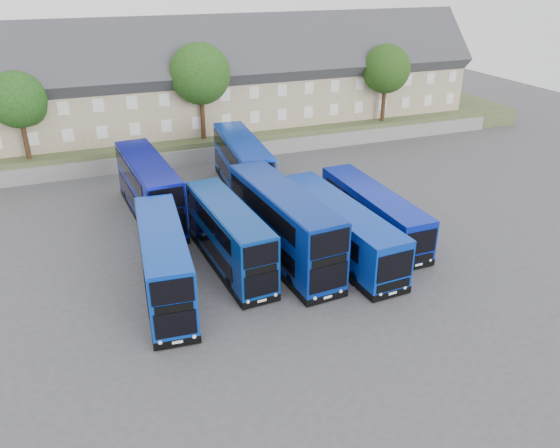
{
  "coord_description": "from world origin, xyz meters",
  "views": [
    {
      "loc": [
        -9.95,
        -26.15,
        17.65
      ],
      "look_at": [
        1.75,
        3.99,
        2.2
      ],
      "focal_mm": 35.0,
      "sensor_mm": 36.0,
      "label": 1
    }
  ],
  "objects_px": {
    "coach_east_a": "(338,229)",
    "tree_mid": "(201,76)",
    "tree_west": "(20,102)",
    "tree_east": "(387,71)",
    "dd_front_left": "(164,264)",
    "dd_front_mid": "(229,238)",
    "tree_far": "(400,55)"
  },
  "relations": [
    {
      "from": "dd_front_mid",
      "to": "tree_far",
      "type": "bearing_deg",
      "value": 39.59
    },
    {
      "from": "dd_front_mid",
      "to": "tree_west",
      "type": "height_order",
      "value": "tree_west"
    },
    {
      "from": "tree_west",
      "to": "tree_far",
      "type": "bearing_deg",
      "value": 9.46
    },
    {
      "from": "dd_front_left",
      "to": "tree_mid",
      "type": "height_order",
      "value": "tree_mid"
    },
    {
      "from": "dd_front_left",
      "to": "tree_mid",
      "type": "xyz_separation_m",
      "value": [
        8.43,
        23.9,
        6.0
      ]
    },
    {
      "from": "tree_far",
      "to": "tree_mid",
      "type": "bearing_deg",
      "value": -165.96
    },
    {
      "from": "dd_front_left",
      "to": "tree_far",
      "type": "xyz_separation_m",
      "value": [
        34.43,
        30.4,
        5.67
      ]
    },
    {
      "from": "tree_east",
      "to": "dd_front_mid",
      "type": "bearing_deg",
      "value": -138.18
    },
    {
      "from": "tree_far",
      "to": "dd_front_mid",
      "type": "bearing_deg",
      "value": -136.49
    },
    {
      "from": "tree_east",
      "to": "tree_far",
      "type": "distance_m",
      "value": 9.23
    },
    {
      "from": "tree_mid",
      "to": "tree_far",
      "type": "bearing_deg",
      "value": 14.04
    },
    {
      "from": "coach_east_a",
      "to": "tree_west",
      "type": "height_order",
      "value": "tree_west"
    },
    {
      "from": "tree_east",
      "to": "tree_west",
      "type": "bearing_deg",
      "value": -180.0
    },
    {
      "from": "tree_mid",
      "to": "dd_front_mid",
      "type": "bearing_deg",
      "value": -100.3
    },
    {
      "from": "coach_east_a",
      "to": "tree_west",
      "type": "xyz_separation_m",
      "value": [
        -19.31,
        22.3,
        5.34
      ]
    },
    {
      "from": "dd_front_mid",
      "to": "tree_mid",
      "type": "height_order",
      "value": "tree_mid"
    },
    {
      "from": "dd_front_left",
      "to": "tree_west",
      "type": "relative_size",
      "value": 1.4
    },
    {
      "from": "coach_east_a",
      "to": "tree_east",
      "type": "height_order",
      "value": "tree_east"
    },
    {
      "from": "dd_front_left",
      "to": "coach_east_a",
      "type": "height_order",
      "value": "dd_front_left"
    },
    {
      "from": "dd_front_mid",
      "to": "tree_west",
      "type": "xyz_separation_m",
      "value": [
        -12.01,
        21.47,
        5.02
      ]
    },
    {
      "from": "dd_front_mid",
      "to": "tree_far",
      "type": "xyz_separation_m",
      "value": [
        29.99,
        28.47,
        5.7
      ]
    },
    {
      "from": "dd_front_left",
      "to": "coach_east_a",
      "type": "distance_m",
      "value": 11.79
    },
    {
      "from": "tree_west",
      "to": "tree_mid",
      "type": "relative_size",
      "value": 0.83
    },
    {
      "from": "tree_east",
      "to": "tree_far",
      "type": "height_order",
      "value": "tree_far"
    },
    {
      "from": "dd_front_mid",
      "to": "tree_west",
      "type": "relative_size",
      "value": 1.38
    },
    {
      "from": "coach_east_a",
      "to": "tree_far",
      "type": "relative_size",
      "value": 1.49
    },
    {
      "from": "coach_east_a",
      "to": "tree_east",
      "type": "relative_size",
      "value": 1.58
    },
    {
      "from": "tree_mid",
      "to": "coach_east_a",
      "type": "bearing_deg",
      "value": -81.74
    },
    {
      "from": "coach_east_a",
      "to": "tree_mid",
      "type": "distance_m",
      "value": 23.9
    },
    {
      "from": "tree_west",
      "to": "tree_east",
      "type": "distance_m",
      "value": 36.0
    },
    {
      "from": "dd_front_left",
      "to": "tree_east",
      "type": "relative_size",
      "value": 1.32
    },
    {
      "from": "dd_front_mid",
      "to": "tree_east",
      "type": "height_order",
      "value": "tree_east"
    }
  ]
}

